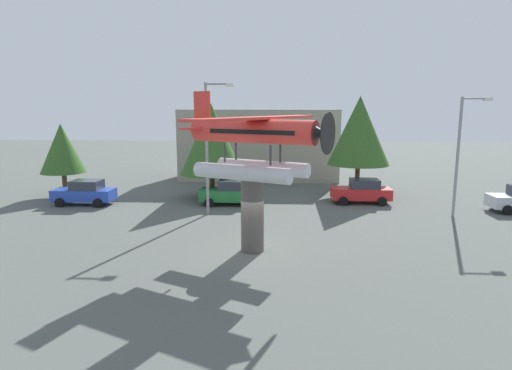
# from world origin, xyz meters

# --- Properties ---
(ground_plane) EXTENTS (140.00, 140.00, 0.00)m
(ground_plane) POSITION_xyz_m (0.00, 0.00, 0.00)
(ground_plane) COLOR #515651
(display_pedestal) EXTENTS (1.10, 1.10, 3.59)m
(display_pedestal) POSITION_xyz_m (0.00, 0.00, 1.79)
(display_pedestal) COLOR #4C4742
(display_pedestal) RESTS_ON ground
(floatplane_monument) EXTENTS (7.14, 9.86, 4.00)m
(floatplane_monument) POSITION_xyz_m (0.12, -0.06, 5.26)
(floatplane_monument) COLOR silver
(floatplane_monument) RESTS_ON display_pedestal
(car_near_blue) EXTENTS (4.20, 2.02, 1.76)m
(car_near_blue) POSITION_xyz_m (-12.55, 9.42, 0.88)
(car_near_blue) COLOR #2847B7
(car_near_blue) RESTS_ON ground
(car_mid_green) EXTENTS (4.20, 2.02, 1.76)m
(car_mid_green) POSITION_xyz_m (-2.20, 9.98, 0.88)
(car_mid_green) COLOR #237A38
(car_mid_green) RESTS_ON ground
(car_far_red) EXTENTS (4.20, 2.02, 1.76)m
(car_far_red) POSITION_xyz_m (7.17, 11.04, 0.88)
(car_far_red) COLOR red
(car_far_red) RESTS_ON ground
(streetlight_primary) EXTENTS (1.84, 0.28, 8.34)m
(streetlight_primary) POSITION_xyz_m (-3.17, 7.10, 4.81)
(streetlight_primary) COLOR gray
(streetlight_primary) RESTS_ON ground
(streetlight_secondary) EXTENTS (1.84, 0.28, 7.46)m
(streetlight_secondary) POSITION_xyz_m (12.46, 7.38, 4.36)
(streetlight_secondary) COLOR gray
(streetlight_secondary) RESTS_ON ground
(storefront_building) EXTENTS (14.87, 5.73, 6.65)m
(storefront_building) POSITION_xyz_m (-0.78, 22.00, 3.32)
(storefront_building) COLOR #9E9384
(storefront_building) RESTS_ON ground
(tree_west) EXTENTS (3.37, 3.37, 5.63)m
(tree_west) POSITION_xyz_m (-15.37, 12.15, 3.74)
(tree_west) COLOR brown
(tree_west) RESTS_ON ground
(tree_east) EXTENTS (4.74, 4.74, 7.14)m
(tree_east) POSITION_xyz_m (-3.86, 12.21, 4.50)
(tree_east) COLOR brown
(tree_east) RESTS_ON ground
(tree_center_back) EXTENTS (4.74, 4.74, 7.71)m
(tree_center_back) POSITION_xyz_m (7.31, 13.84, 5.07)
(tree_center_back) COLOR brown
(tree_center_back) RESTS_ON ground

